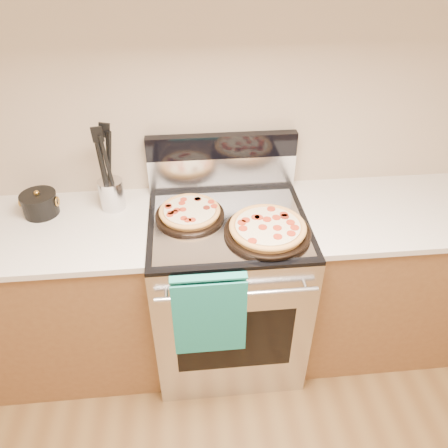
{
  "coord_description": "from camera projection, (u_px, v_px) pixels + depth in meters",
  "views": [
    {
      "loc": [
        -0.18,
        -0.03,
        2.13
      ],
      "look_at": [
        -0.03,
        1.55,
        0.97
      ],
      "focal_mm": 35.0,
      "sensor_mm": 36.0,
      "label": 1
    }
  ],
  "objects": [
    {
      "name": "backsplash_upper",
      "position": [
        222.0,
        146.0,
        2.19
      ],
      "size": [
        0.76,
        0.06,
        0.12
      ],
      "primitive_type": "cube",
      "color": "black",
      "rests_on": "backsplash_lower"
    },
    {
      "name": "oven_window",
      "position": [
        235.0,
        341.0,
        2.09
      ],
      "size": [
        0.56,
        0.01,
        0.4
      ],
      "primitive_type": "cube",
      "color": "black",
      "rests_on": "range_body"
    },
    {
      "name": "pepperoni_pizza_front",
      "position": [
        268.0,
        229.0,
        1.97
      ],
      "size": [
        0.51,
        0.51,
        0.05
      ],
      "primitive_type": null,
      "rotation": [
        0.0,
        0.0,
        -0.39
      ],
      "color": "#C47E3B",
      "rests_on": "foil_sheet"
    },
    {
      "name": "pepperoni_pizza_back",
      "position": [
        190.0,
        213.0,
        2.08
      ],
      "size": [
        0.37,
        0.37,
        0.04
      ],
      "primitive_type": null,
      "rotation": [
        0.0,
        0.0,
        0.14
      ],
      "color": "#C47E3B",
      "rests_on": "foil_sheet"
    },
    {
      "name": "saucepan",
      "position": [
        40.0,
        205.0,
        2.11
      ],
      "size": [
        0.18,
        0.18,
        0.1
      ],
      "primitive_type": "cylinder",
      "rotation": [
        0.0,
        0.0,
        -0.08
      ],
      "color": "black",
      "rests_on": "countertop_left"
    },
    {
      "name": "countertop_left",
      "position": [
        41.0,
        232.0,
        2.05
      ],
      "size": [
        1.02,
        0.64,
        0.03
      ],
      "primitive_type": "cube",
      "color": "beige",
      "rests_on": "cabinet_left"
    },
    {
      "name": "backsplash_lower",
      "position": [
        222.0,
        172.0,
        2.27
      ],
      "size": [
        0.76,
        0.06,
        0.18
      ],
      "primitive_type": "cube",
      "color": "silver",
      "rests_on": "cooktop"
    },
    {
      "name": "oven_handle",
      "position": [
        237.0,
        295.0,
        1.85
      ],
      "size": [
        0.7,
        0.03,
        0.03
      ],
      "primitive_type": "cylinder",
      "rotation": [
        0.0,
        1.57,
        0.0
      ],
      "color": "silver",
      "rests_on": "range_body"
    },
    {
      "name": "utensil_crock",
      "position": [
        112.0,
        194.0,
        2.14
      ],
      "size": [
        0.14,
        0.14,
        0.15
      ],
      "primitive_type": "cylinder",
      "rotation": [
        0.0,
        0.0,
        0.2
      ],
      "color": "silver",
      "rests_on": "countertop_left"
    },
    {
      "name": "wall_back",
      "position": [
        221.0,
        106.0,
        2.11
      ],
      "size": [
        4.0,
        0.0,
        4.0
      ],
      "primitive_type": "plane",
      "rotation": [
        1.57,
        0.0,
        0.0
      ],
      "color": "tan",
      "rests_on": "ground"
    },
    {
      "name": "dish_towel",
      "position": [
        209.0,
        313.0,
        1.9
      ],
      "size": [
        0.32,
        0.05,
        0.42
      ],
      "primitive_type": null,
      "color": "#156C67",
      "rests_on": "oven_handle"
    },
    {
      "name": "cabinet_left",
      "position": [
        62.0,
        300.0,
        2.32
      ],
      "size": [
        1.0,
        0.62,
        0.88
      ],
      "primitive_type": "cube",
      "color": "brown",
      "rests_on": "ground"
    },
    {
      "name": "countertop_right",
      "position": [
        402.0,
        211.0,
        2.19
      ],
      "size": [
        1.02,
        0.64,
        0.03
      ],
      "primitive_type": "cube",
      "color": "beige",
      "rests_on": "cabinet_right"
    },
    {
      "name": "foil_sheet",
      "position": [
        229.0,
        224.0,
        2.05
      ],
      "size": [
        0.7,
        0.55,
        0.01
      ],
      "primitive_type": "cube",
      "color": "gray",
      "rests_on": "cooktop"
    },
    {
      "name": "cabinet_right",
      "position": [
        382.0,
        278.0,
        2.45
      ],
      "size": [
        1.0,
        0.62,
        0.88
      ],
      "primitive_type": "cube",
      "color": "brown",
      "rests_on": "ground"
    },
    {
      "name": "range_body",
      "position": [
        228.0,
        291.0,
        2.36
      ],
      "size": [
        0.76,
        0.68,
        0.9
      ],
      "primitive_type": "cube",
      "color": "#B7B7BC",
      "rests_on": "ground"
    },
    {
      "name": "cooktop",
      "position": [
        228.0,
        222.0,
        2.08
      ],
      "size": [
        0.76,
        0.68,
        0.02
      ],
      "primitive_type": "cube",
      "color": "black",
      "rests_on": "range_body"
    }
  ]
}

